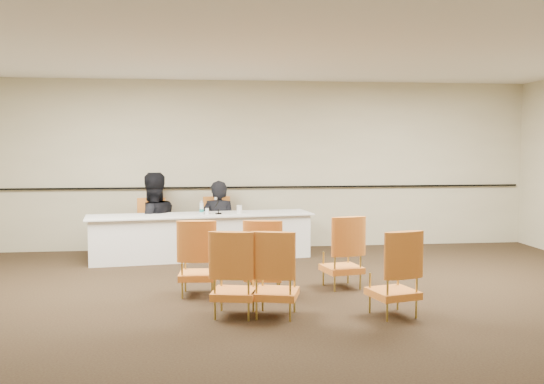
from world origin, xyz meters
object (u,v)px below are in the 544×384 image
(aud_chair_back_mid, at_px, (276,273))
(aud_chair_back_right, at_px, (393,272))
(microphone, at_px, (218,206))
(drinking_glass, at_px, (207,211))
(water_bottle, at_px, (202,208))
(panelist_second, at_px, (152,229))
(panel_table, at_px, (201,236))
(panelist_main, at_px, (219,230))
(aud_chair_front_mid, at_px, (264,257))
(panelist_main_chair, at_px, (219,225))
(panelist_second_chair, at_px, (152,227))
(aud_chair_back_left, at_px, (234,273))
(aud_chair_front_left, at_px, (198,257))
(aud_chair_front_right, at_px, (342,251))
(coffee_cup, at_px, (239,209))

(aud_chair_back_mid, distance_m, aud_chair_back_right, 1.27)
(microphone, xyz_separation_m, drinking_glass, (-0.18, 0.01, -0.09))
(water_bottle, height_order, drinking_glass, water_bottle)
(microphone, bearing_deg, panelist_second, 141.70)
(panel_table, distance_m, panelist_main, 0.67)
(microphone, bearing_deg, drinking_glass, 162.89)
(panel_table, xyz_separation_m, panelist_second, (-0.82, 0.44, 0.07))
(aud_chair_front_mid, distance_m, aud_chair_back_mid, 0.95)
(panel_table, relative_size, panelist_second, 1.89)
(panelist_main_chair, relative_size, drinking_glass, 9.50)
(drinking_glass, distance_m, aud_chair_front_mid, 2.62)
(panelist_second_chair, bearing_deg, aud_chair_back_left, -80.67)
(panelist_main, bearing_deg, water_bottle, 75.01)
(panelist_second_chair, bearing_deg, panelist_second, 0.00)
(aud_chair_front_left, relative_size, aud_chair_front_right, 1.00)
(water_bottle, bearing_deg, panelist_main_chair, 64.69)
(panelist_second_chair, distance_m, aud_chair_back_left, 4.04)
(aud_chair_back_right, bearing_deg, aud_chair_front_mid, 125.84)
(aud_chair_front_left, height_order, aud_chair_back_left, same)
(aud_chair_front_mid, xyz_separation_m, aud_chair_back_right, (1.29, -1.08, 0.00))
(panelist_main, relative_size, aud_chair_back_left, 1.80)
(panelist_second, xyz_separation_m, microphone, (1.10, -0.46, 0.43))
(panelist_main_chair, bearing_deg, aud_chair_back_left, -96.84)
(panelist_second, bearing_deg, panelist_main_chair, 164.38)
(panel_table, xyz_separation_m, coffee_cup, (0.63, 0.01, 0.43))
(aud_chair_back_left, bearing_deg, panelist_second_chair, 119.86)
(panelist_second, relative_size, drinking_glass, 19.29)
(panelist_main, bearing_deg, aud_chair_front_mid, 108.71)
(panel_table, height_order, panelist_second_chair, panelist_second_chair)
(coffee_cup, bearing_deg, aud_chair_back_right, -68.49)
(microphone, relative_size, coffee_cup, 1.99)
(aud_chair_front_mid, distance_m, aud_chair_back_left, 0.98)
(panelist_second, distance_m, aud_chair_back_left, 4.04)
(microphone, xyz_separation_m, aud_chair_front_mid, (0.48, -2.51, -0.39))
(panelist_main_chair, distance_m, panelist_second_chair, 1.13)
(water_bottle, bearing_deg, aud_chair_back_mid, -77.22)
(panel_table, relative_size, drinking_glass, 36.39)
(panelist_main, relative_size, aud_chair_back_right, 1.80)
(aud_chair_front_left, distance_m, aud_chair_front_mid, 0.81)
(microphone, relative_size, aud_chair_front_right, 0.29)
(aud_chair_front_mid, bearing_deg, water_bottle, 118.16)
(panel_table, height_order, drinking_glass, drinking_glass)
(panel_table, height_order, aud_chair_front_right, aud_chair_front_right)
(drinking_glass, relative_size, aud_chair_front_mid, 0.11)
(aud_chair_front_mid, xyz_separation_m, aud_chair_back_mid, (0.03, -0.95, 0.00))
(panelist_second, xyz_separation_m, aud_chair_back_mid, (1.61, -3.92, 0.04))
(aud_chair_back_left, bearing_deg, aud_chair_front_left, 124.88)
(drinking_glass, bearing_deg, aud_chair_back_mid, -78.70)
(water_bottle, distance_m, aud_chair_back_right, 4.14)
(coffee_cup, xyz_separation_m, aud_chair_back_left, (-0.28, -3.43, -0.32))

